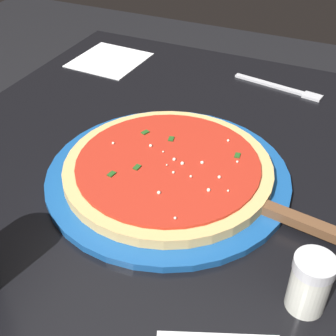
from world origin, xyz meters
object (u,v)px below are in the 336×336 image
serving_plate (168,176)px  pizza (168,168)px  napkin_folded_right (109,60)px  parmesan_shaker (310,283)px  pizza_server (274,212)px  fork (282,88)px

serving_plate → pizza: size_ratio=1.18×
napkin_folded_right → serving_plate: bearing=41.7°
pizza → parmesan_shaker: parmesan_shaker is taller
pizza → napkin_folded_right: bearing=-138.3°
pizza_server → fork: bearing=-168.6°
pizza → fork: pizza is taller
serving_plate → fork: 0.37m
pizza_server → parmesan_shaker: 0.14m
pizza_server → parmesan_shaker: (0.12, 0.07, 0.02)m
pizza_server → serving_plate: bearing=-98.5°
fork → parmesan_shaker: 0.53m
napkin_folded_right → fork: fork is taller
parmesan_shaker → napkin_folded_right: bearing=-132.0°
serving_plate → pizza: (-0.00, 0.00, 0.02)m
pizza → napkin_folded_right: (-0.34, -0.30, -0.02)m
serving_plate → parmesan_shaker: 0.28m
pizza_server → parmesan_shaker: size_ratio=3.03×
pizza_server → napkin_folded_right: bearing=-127.6°
serving_plate → parmesan_shaker: (0.14, 0.24, 0.03)m
pizza → napkin_folded_right: pizza is taller
fork → napkin_folded_right: bearing=-86.4°
pizza_server → fork: size_ratio=1.20×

